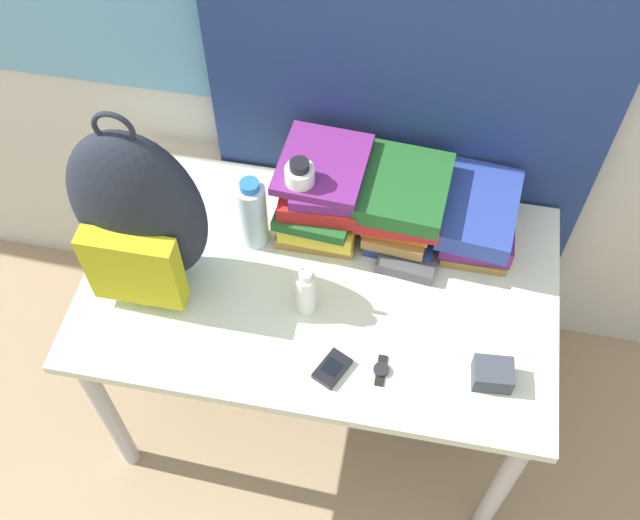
# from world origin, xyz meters

# --- Properties ---
(ground_plane) EXTENTS (12.00, 12.00, 0.00)m
(ground_plane) POSITION_xyz_m (0.00, 0.00, 0.00)
(ground_plane) COLOR #9E8466
(curtain_blue) EXTENTS (1.03, 0.04, 2.50)m
(curtain_blue) POSITION_xyz_m (0.15, 0.75, 1.25)
(curtain_blue) COLOR navy
(curtain_blue) RESTS_ON ground_plane
(desk) EXTENTS (1.21, 0.72, 0.71)m
(desk) POSITION_xyz_m (0.00, 0.36, 0.62)
(desk) COLOR silver
(desk) RESTS_ON ground_plane
(backpack) EXTENTS (0.33, 0.21, 0.56)m
(backpack) POSITION_xyz_m (-0.42, 0.31, 0.95)
(backpack) COLOR #1E232D
(backpack) RESTS_ON desk
(book_stack_left) EXTENTS (0.23, 0.29, 0.22)m
(book_stack_left) POSITION_xyz_m (-0.03, 0.57, 0.82)
(book_stack_left) COLOR olive
(book_stack_left) RESTS_ON desk
(book_stack_center) EXTENTS (0.23, 0.27, 0.20)m
(book_stack_center) POSITION_xyz_m (0.18, 0.57, 0.81)
(book_stack_center) COLOR navy
(book_stack_center) RESTS_ON desk
(book_stack_right) EXTENTS (0.21, 0.29, 0.14)m
(book_stack_right) POSITION_xyz_m (0.38, 0.58, 0.78)
(book_stack_right) COLOR olive
(book_stack_right) RESTS_ON desk
(water_bottle) EXTENTS (0.08, 0.08, 0.23)m
(water_bottle) POSITION_xyz_m (-0.20, 0.47, 0.81)
(water_bottle) COLOR silver
(water_bottle) RESTS_ON desk
(sports_bottle) EXTENTS (0.07, 0.07, 0.29)m
(sports_bottle) POSITION_xyz_m (-0.08, 0.50, 0.85)
(sports_bottle) COLOR white
(sports_bottle) RESTS_ON desk
(sunscreen_bottle) EXTENTS (0.05, 0.05, 0.16)m
(sunscreen_bottle) POSITION_xyz_m (-0.02, 0.28, 0.78)
(sunscreen_bottle) COLOR white
(sunscreen_bottle) RESTS_ON desk
(cell_phone) EXTENTS (0.09, 0.11, 0.02)m
(cell_phone) POSITION_xyz_m (0.07, 0.12, 0.71)
(cell_phone) COLOR black
(cell_phone) RESTS_ON desk
(sunglasses_case) EXTENTS (0.16, 0.07, 0.04)m
(sunglasses_case) POSITION_xyz_m (0.21, 0.44, 0.72)
(sunglasses_case) COLOR #47474C
(sunglasses_case) RESTS_ON desk
(camera_pouch) EXTENTS (0.10, 0.08, 0.05)m
(camera_pouch) POSITION_xyz_m (0.45, 0.17, 0.73)
(camera_pouch) COLOR #383D47
(camera_pouch) RESTS_ON desk
(wristwatch) EXTENTS (0.04, 0.08, 0.01)m
(wristwatch) POSITION_xyz_m (0.19, 0.14, 0.71)
(wristwatch) COLOR black
(wristwatch) RESTS_ON desk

